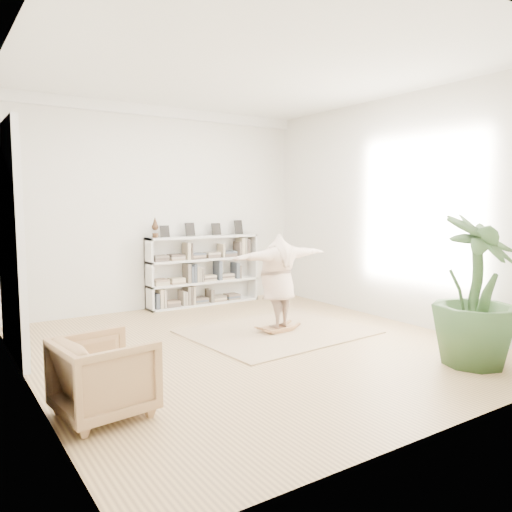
{
  "coord_description": "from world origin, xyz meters",
  "views": [
    {
      "loc": [
        -3.54,
        -5.49,
        1.91
      ],
      "look_at": [
        0.34,
        0.4,
        1.16
      ],
      "focal_mm": 35.0,
      "sensor_mm": 36.0,
      "label": 1
    }
  ],
  "objects_px": {
    "bookshelf": "(203,271)",
    "houseplant": "(476,291)",
    "rocker_board": "(278,328)",
    "armchair": "(104,376)",
    "person": "(278,278)"
  },
  "relations": [
    {
      "from": "armchair",
      "to": "houseplant",
      "type": "xyz_separation_m",
      "value": [
        4.07,
        -0.98,
        0.52
      ]
    },
    {
      "from": "person",
      "to": "rocker_board",
      "type": "bearing_deg",
      "value": -4.29
    },
    {
      "from": "bookshelf",
      "to": "houseplant",
      "type": "bearing_deg",
      "value": -78.28
    },
    {
      "from": "armchair",
      "to": "person",
      "type": "bearing_deg",
      "value": -70.51
    },
    {
      "from": "armchair",
      "to": "rocker_board",
      "type": "height_order",
      "value": "armchair"
    },
    {
      "from": "rocker_board",
      "to": "person",
      "type": "xyz_separation_m",
      "value": [
        0.0,
        0.0,
        0.75
      ]
    },
    {
      "from": "bookshelf",
      "to": "rocker_board",
      "type": "height_order",
      "value": "bookshelf"
    },
    {
      "from": "armchair",
      "to": "houseplant",
      "type": "height_order",
      "value": "houseplant"
    },
    {
      "from": "bookshelf",
      "to": "armchair",
      "type": "distance_m",
      "value": 4.99
    },
    {
      "from": "bookshelf",
      "to": "armchair",
      "type": "bearing_deg",
      "value": -127.64
    },
    {
      "from": "rocker_board",
      "to": "houseplant",
      "type": "relative_size",
      "value": 0.28
    },
    {
      "from": "rocker_board",
      "to": "person",
      "type": "bearing_deg",
      "value": -4.29
    },
    {
      "from": "person",
      "to": "houseplant",
      "type": "xyz_separation_m",
      "value": [
        1.06,
        -2.47,
        0.08
      ]
    },
    {
      "from": "rocker_board",
      "to": "houseplant",
      "type": "xyz_separation_m",
      "value": [
        1.06,
        -2.47,
        0.82
      ]
    },
    {
      "from": "bookshelf",
      "to": "houseplant",
      "type": "relative_size",
      "value": 1.24
    }
  ]
}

